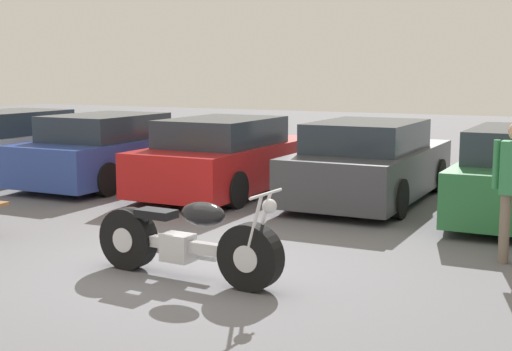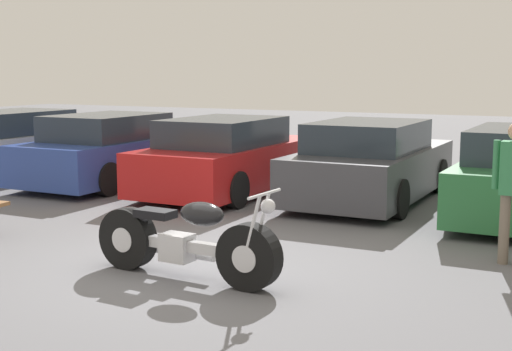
{
  "view_description": "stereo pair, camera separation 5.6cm",
  "coord_description": "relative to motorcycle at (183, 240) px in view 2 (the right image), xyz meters",
  "views": [
    {
      "loc": [
        4.25,
        -6.6,
        2.22
      ],
      "look_at": [
        0.07,
        1.72,
        0.85
      ],
      "focal_mm": 50.0,
      "sensor_mm": 36.0,
      "label": 1
    },
    {
      "loc": [
        4.3,
        -6.57,
        2.22
      ],
      "look_at": [
        0.07,
        1.72,
        0.85
      ],
      "focal_mm": 50.0,
      "sensor_mm": 36.0,
      "label": 2
    }
  ],
  "objects": [
    {
      "name": "parked_car_red",
      "position": [
        -2.23,
        5.01,
        0.22
      ],
      "size": [
        1.9,
        4.34,
        1.38
      ],
      "color": "red",
      "rests_on": "ground_plane"
    },
    {
      "name": "parked_car_silver",
      "position": [
        -7.41,
        5.03,
        0.22
      ],
      "size": [
        1.9,
        4.34,
        1.38
      ],
      "color": "#BCBCC1",
      "rests_on": "ground_plane"
    },
    {
      "name": "parked_car_blue",
      "position": [
        -4.82,
        4.95,
        0.22
      ],
      "size": [
        1.9,
        4.34,
        1.38
      ],
      "color": "#2D479E",
      "rests_on": "ground_plane"
    },
    {
      "name": "motorcycle",
      "position": [
        0.0,
        0.0,
        0.0
      ],
      "size": [
        2.3,
        0.62,
        1.03
      ],
      "color": "black",
      "rests_on": "ground_plane"
    },
    {
      "name": "parked_car_dark_grey",
      "position": [
        0.36,
        5.39,
        0.22
      ],
      "size": [
        1.9,
        4.34,
        1.38
      ],
      "color": "#3D3D42",
      "rests_on": "ground_plane"
    },
    {
      "name": "ground_plane",
      "position": [
        -0.21,
        0.28,
        -0.42
      ],
      "size": [
        60.0,
        60.0,
        0.0
      ],
      "primitive_type": "plane",
      "color": "slate"
    }
  ]
}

